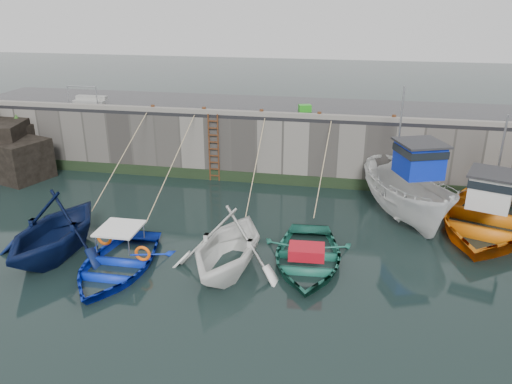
% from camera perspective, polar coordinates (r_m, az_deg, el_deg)
% --- Properties ---
extents(ground, '(120.00, 120.00, 0.00)m').
position_cam_1_polar(ground, '(14.85, -7.56, -12.25)').
color(ground, black).
rests_on(ground, ground).
extents(quay_back, '(30.00, 5.00, 3.00)m').
position_cam_1_polar(quay_back, '(25.40, 1.10, 6.20)').
color(quay_back, slate).
rests_on(quay_back, ground).
extents(road_back, '(30.00, 5.00, 0.16)m').
position_cam_1_polar(road_back, '(25.03, 1.13, 9.69)').
color(road_back, black).
rests_on(road_back, quay_back).
extents(kerb_back, '(30.00, 0.30, 0.20)m').
position_cam_1_polar(kerb_back, '(22.74, 0.09, 8.94)').
color(kerb_back, slate).
rests_on(kerb_back, road_back).
extents(algae_back, '(30.00, 0.08, 0.50)m').
position_cam_1_polar(algae_back, '(23.40, -0.00, 1.63)').
color(algae_back, black).
rests_on(algae_back, ground).
extents(ladder, '(0.51, 0.08, 3.20)m').
position_cam_1_polar(ladder, '(23.39, -4.86, 5.00)').
color(ladder, '#3F1E0F').
rests_on(ladder, ground).
extents(boat_near_white, '(4.24, 4.87, 2.50)m').
position_cam_1_polar(boat_near_white, '(18.46, -21.75, -6.56)').
color(boat_near_white, '#0A1640').
rests_on(boat_near_white, ground).
extents(boat_near_white_rope, '(0.04, 6.21, 3.10)m').
position_cam_1_polar(boat_near_white_rope, '(22.64, -14.78, -0.49)').
color(boat_near_white_rope, tan).
rests_on(boat_near_white_rope, ground).
extents(boat_near_blue, '(3.31, 4.59, 0.94)m').
position_cam_1_polar(boat_near_blue, '(16.86, -15.63, -8.50)').
color(boat_near_blue, '#0C2BBF').
rests_on(boat_near_blue, ground).
extents(boat_near_blue_rope, '(0.04, 6.75, 3.10)m').
position_cam_1_polar(boat_near_blue_rope, '(21.46, -9.16, -1.26)').
color(boat_near_blue_rope, tan).
rests_on(boat_near_blue_rope, ground).
extents(boat_near_blacktrim, '(4.28, 4.83, 2.36)m').
position_cam_1_polar(boat_near_blacktrim, '(16.33, -3.19, -8.70)').
color(boat_near_blacktrim, white).
rests_on(boat_near_blacktrim, ground).
extents(boat_near_blacktrim_rope, '(0.04, 6.07, 3.10)m').
position_cam_1_polar(boat_near_blacktrim_rope, '(20.91, 0.29, -1.60)').
color(boat_near_blacktrim_rope, tan).
rests_on(boat_near_blacktrim_rope, ground).
extents(boat_near_navy, '(3.60, 4.85, 0.96)m').
position_cam_1_polar(boat_near_navy, '(16.70, 5.80, -8.04)').
color(boat_near_navy, '#1C6351').
rests_on(boat_near_navy, ground).
extents(boat_near_navy_rope, '(0.04, 5.31, 3.10)m').
position_cam_1_polar(boat_near_navy_rope, '(21.02, 7.09, -1.64)').
color(boat_near_navy_rope, tan).
rests_on(boat_near_navy_rope, ground).
extents(boat_far_white, '(4.25, 6.42, 5.32)m').
position_cam_1_polar(boat_far_white, '(20.36, 16.95, -0.22)').
color(boat_far_white, silver).
rests_on(boat_far_white, ground).
extents(boat_far_orange, '(7.11, 8.35, 4.47)m').
position_cam_1_polar(boat_far_orange, '(20.72, 24.90, -2.54)').
color(boat_far_orange, orange).
rests_on(boat_far_orange, ground).
extents(fish_crate, '(0.66, 0.53, 0.33)m').
position_cam_1_polar(fish_crate, '(23.69, 5.60, 9.51)').
color(fish_crate, '#24951B').
rests_on(fish_crate, road_back).
extents(railing, '(1.60, 1.05, 1.00)m').
position_cam_1_polar(railing, '(26.74, -18.46, 9.99)').
color(railing, '#A5A8AD').
rests_on(railing, road_back).
extents(bollard_a, '(0.18, 0.18, 0.28)m').
position_cam_1_polar(bollard_a, '(24.25, -11.70, 9.40)').
color(bollard_a, '#3F1E0F').
rests_on(bollard_a, road_back).
extents(bollard_b, '(0.18, 0.18, 0.28)m').
position_cam_1_polar(bollard_b, '(23.41, -5.96, 9.30)').
color(bollard_b, '#3F1E0F').
rests_on(bollard_b, road_back).
extents(bollard_c, '(0.18, 0.18, 0.28)m').
position_cam_1_polar(bollard_c, '(22.79, 0.64, 9.07)').
color(bollard_c, '#3F1E0F').
rests_on(bollard_c, road_back).
extents(bollard_d, '(0.18, 0.18, 0.28)m').
position_cam_1_polar(bollard_d, '(22.48, 7.25, 8.73)').
color(bollard_d, '#3F1E0F').
rests_on(bollard_d, road_back).
extents(bollard_e, '(0.18, 0.18, 0.28)m').
position_cam_1_polar(bollard_e, '(22.50, 15.48, 8.14)').
color(bollard_e, '#3F1E0F').
rests_on(bollard_e, road_back).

